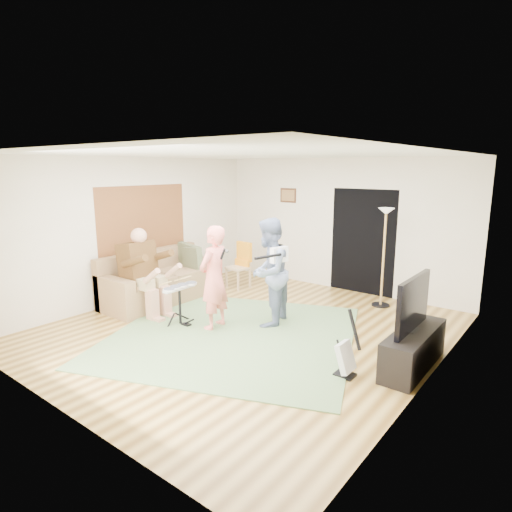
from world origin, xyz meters
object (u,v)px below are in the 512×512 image
at_px(dining_chair, 239,272).
at_px(tv_cabinet, 413,349).
at_px(guitarist, 269,272).
at_px(guitar_spare, 346,357).
at_px(singer, 214,278).
at_px(torchiere_lamp, 385,240).
at_px(sofa, 159,284).
at_px(television, 413,303).
at_px(drum_kit, 180,307).

xyz_separation_m(dining_chair, tv_cabinet, (4.14, -1.48, -0.09)).
bearing_deg(guitarist, dining_chair, -142.93).
xyz_separation_m(guitar_spare, dining_chair, (-3.57, 2.22, 0.09)).
xyz_separation_m(guitarist, guitar_spare, (1.81, -0.86, -0.62)).
xyz_separation_m(singer, dining_chair, (-1.18, 2.02, -0.48)).
bearing_deg(torchiere_lamp, guitarist, -118.25).
distance_m(singer, tv_cabinet, 3.06).
height_order(guitarist, torchiere_lamp, torchiere_lamp).
relative_size(guitarist, dining_chair, 1.80).
bearing_deg(tv_cabinet, sofa, -178.56).
bearing_deg(guitar_spare, singer, 175.18).
distance_m(dining_chair, television, 4.38).
bearing_deg(television, drum_kit, -167.41).
xyz_separation_m(guitar_spare, torchiere_lamp, (-0.72, 2.89, 0.99)).
distance_m(singer, torchiere_lamp, 3.19).
bearing_deg(dining_chair, guitarist, -32.47).
height_order(sofa, singer, singer).
xyz_separation_m(torchiere_lamp, tv_cabinet, (1.29, -2.15, -0.99)).
xyz_separation_m(sofa, drum_kit, (1.30, -0.65, -0.02)).
relative_size(singer, guitar_spare, 1.89).
relative_size(guitarist, torchiere_lamp, 0.96).
xyz_separation_m(sofa, guitar_spare, (4.23, -0.62, -0.06)).
relative_size(tv_cabinet, television, 1.34).
relative_size(sofa, drum_kit, 3.45).
height_order(drum_kit, tv_cabinet, drum_kit).
bearing_deg(singer, dining_chair, -156.89).
bearing_deg(guitarist, drum_kit, -66.77).
bearing_deg(singer, torchiere_lamp, 140.95).
bearing_deg(drum_kit, tv_cabinet, 12.42).
distance_m(sofa, tv_cabinet, 4.81).
bearing_deg(sofa, drum_kit, -26.50).
distance_m(guitarist, tv_cabinet, 2.46).
bearing_deg(sofa, singer, -12.71).
bearing_deg(singer, sofa, -109.95).
bearing_deg(guitarist, sofa, -99.54).
xyz_separation_m(singer, television, (2.90, 0.54, 0.03)).
bearing_deg(dining_chair, sofa, -107.42).
relative_size(singer, tv_cabinet, 1.17).
distance_m(drum_kit, guitar_spare, 2.93).
height_order(torchiere_lamp, dining_chair, torchiere_lamp).
bearing_deg(sofa, television, 1.46).
relative_size(torchiere_lamp, television, 1.73).
height_order(drum_kit, singer, singer).
relative_size(drum_kit, dining_chair, 0.70).
bearing_deg(dining_chair, torchiere_lamp, 18.37).
distance_m(guitar_spare, tv_cabinet, 0.93).
bearing_deg(sofa, torchiere_lamp, 32.85).
bearing_deg(television, dining_chair, 160.07).
height_order(drum_kit, guitarist, guitarist).
height_order(sofa, television, television).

